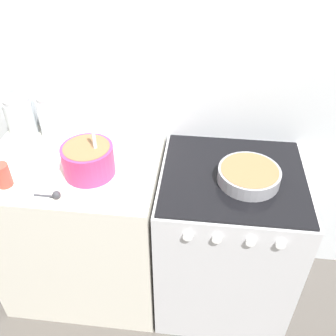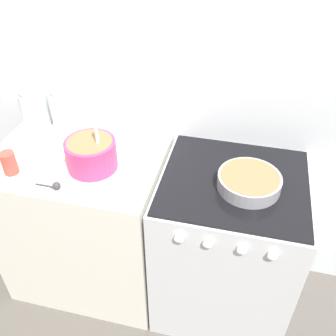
{
  "view_description": "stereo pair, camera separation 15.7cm",
  "coord_description": "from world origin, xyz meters",
  "px_view_note": "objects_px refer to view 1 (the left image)",
  "views": [
    {
      "loc": [
        0.2,
        -1.02,
        1.98
      ],
      "look_at": [
        0.05,
        0.26,
        0.95
      ],
      "focal_mm": 40.0,
      "sensor_mm": 36.0,
      "label": 1
    },
    {
      "loc": [
        0.36,
        -0.99,
        1.98
      ],
      "look_at": [
        0.05,
        0.26,
        0.95
      ],
      "focal_mm": 40.0,
      "sensor_mm": 36.0,
      "label": 2
    }
  ],
  "objects_px": {
    "mixing_bowl": "(88,158)",
    "stove": "(225,241)",
    "baking_pan": "(249,175)",
    "tin_can": "(3,175)",
    "storage_jar_left": "(21,119)",
    "storage_jar_middle": "(53,119)"
  },
  "relations": [
    {
      "from": "stove",
      "to": "mixing_bowl",
      "type": "relative_size",
      "value": 3.32
    },
    {
      "from": "storage_jar_middle",
      "to": "mixing_bowl",
      "type": "bearing_deg",
      "value": -46.85
    },
    {
      "from": "mixing_bowl",
      "to": "stove",
      "type": "bearing_deg",
      "value": 4.88
    },
    {
      "from": "mixing_bowl",
      "to": "baking_pan",
      "type": "height_order",
      "value": "mixing_bowl"
    },
    {
      "from": "mixing_bowl",
      "to": "storage_jar_left",
      "type": "xyz_separation_m",
      "value": [
        -0.43,
        0.27,
        0.01
      ]
    },
    {
      "from": "storage_jar_middle",
      "to": "baking_pan",
      "type": "bearing_deg",
      "value": -14.69
    },
    {
      "from": "tin_can",
      "to": "storage_jar_left",
      "type": "bearing_deg",
      "value": 101.9
    },
    {
      "from": "stove",
      "to": "storage_jar_middle",
      "type": "distance_m",
      "value": 1.08
    },
    {
      "from": "baking_pan",
      "to": "tin_can",
      "type": "distance_m",
      "value": 1.07
    },
    {
      "from": "mixing_bowl",
      "to": "storage_jar_left",
      "type": "relative_size",
      "value": 1.3
    },
    {
      "from": "stove",
      "to": "baking_pan",
      "type": "distance_m",
      "value": 0.49
    },
    {
      "from": "tin_can",
      "to": "baking_pan",
      "type": "bearing_deg",
      "value": 7.87
    },
    {
      "from": "stove",
      "to": "baking_pan",
      "type": "bearing_deg",
      "value": -31.08
    },
    {
      "from": "baking_pan",
      "to": "tin_can",
      "type": "bearing_deg",
      "value": -172.13
    },
    {
      "from": "mixing_bowl",
      "to": "tin_can",
      "type": "height_order",
      "value": "mixing_bowl"
    },
    {
      "from": "baking_pan",
      "to": "storage_jar_middle",
      "type": "distance_m",
      "value": 1.0
    },
    {
      "from": "storage_jar_left",
      "to": "storage_jar_middle",
      "type": "distance_m",
      "value": 0.17
    },
    {
      "from": "baking_pan",
      "to": "tin_can",
      "type": "xyz_separation_m",
      "value": [
        -1.06,
        -0.15,
        0.02
      ]
    },
    {
      "from": "tin_can",
      "to": "stove",
      "type": "bearing_deg",
      "value": 10.37
    },
    {
      "from": "stove",
      "to": "mixing_bowl",
      "type": "height_order",
      "value": "mixing_bowl"
    },
    {
      "from": "stove",
      "to": "tin_can",
      "type": "distance_m",
      "value": 1.13
    },
    {
      "from": "storage_jar_left",
      "to": "tin_can",
      "type": "distance_m",
      "value": 0.41
    }
  ]
}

